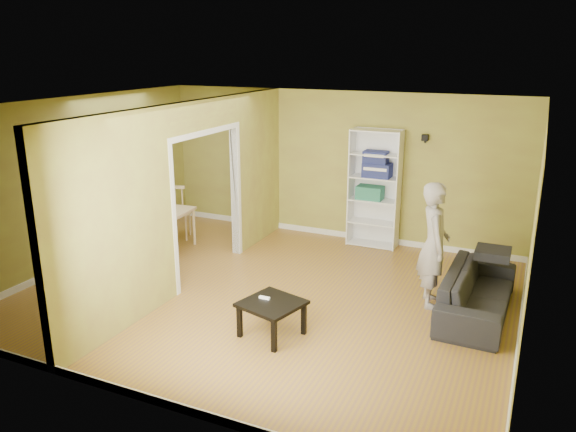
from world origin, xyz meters
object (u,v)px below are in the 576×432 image
object	(u,v)px
dining_table	(158,213)
chair_far	(178,211)
bookshelf	(375,188)
sofa	(478,286)
chair_near	(133,231)
chair_left	(118,215)
person	(435,234)
coffee_table	(272,307)

from	to	relation	value
dining_table	chair_far	world-z (taller)	chair_far
bookshelf	chair_far	size ratio (longest dim) A/B	1.99
sofa	bookshelf	xyz separation A→B (m)	(-1.96, 2.04, 0.63)
chair_near	chair_far	bearing A→B (deg)	65.24
bookshelf	dining_table	distance (m)	3.71
chair_left	chair_near	distance (m)	1.00
sofa	chair_near	size ratio (longest dim) A/B	2.01
chair_left	bookshelf	bearing A→B (deg)	88.21
sofa	bookshelf	size ratio (longest dim) A/B	0.98
person	dining_table	size ratio (longest dim) A/B	1.80
coffee_table	chair_near	size ratio (longest dim) A/B	0.66
chair_left	chair_far	xyz separation A→B (m)	(0.82, 0.64, 0.00)
chair_left	chair_near	size ratio (longest dim) A/B	1.02
dining_table	chair_near	distance (m)	0.67
coffee_table	chair_near	bearing A→B (deg)	157.05
dining_table	bookshelf	bearing A→B (deg)	27.02
person	dining_table	xyz separation A→B (m)	(-4.65, 0.32, -0.37)
sofa	chair_left	size ratio (longest dim) A/B	1.96
chair_near	bookshelf	bearing A→B (deg)	11.31
person	chair_left	bearing A→B (deg)	68.98
person	chair_left	distance (m)	5.49
person	chair_far	world-z (taller)	person
bookshelf	chair_near	xyz separation A→B (m)	(-3.29, -2.34, -0.51)
sofa	chair_left	bearing A→B (deg)	88.68
bookshelf	coffee_table	world-z (taller)	bookshelf
person	bookshelf	xyz separation A→B (m)	(-1.36, 2.00, 0.03)
coffee_table	chair_near	distance (m)	3.38
person	coffee_table	world-z (taller)	person
sofa	chair_left	distance (m)	6.07
chair_far	bookshelf	bearing A→B (deg)	177.09
chair_left	chair_far	size ratio (longest dim) A/B	1.00
bookshelf	chair_left	world-z (taller)	bookshelf
person	dining_table	world-z (taller)	person
sofa	chair_left	xyz separation A→B (m)	(-6.06, 0.29, 0.13)
chair_near	coffee_table	bearing A→B (deg)	-47.02
person	bookshelf	world-z (taller)	bookshelf
chair_left	chair_near	xyz separation A→B (m)	(0.81, -0.59, -0.01)
dining_table	chair_far	bearing A→B (deg)	88.99
person	bookshelf	distance (m)	2.42
sofa	chair_far	size ratio (longest dim) A/B	1.96
person	coffee_table	distance (m)	2.35
chair_far	chair_near	bearing A→B (deg)	67.78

